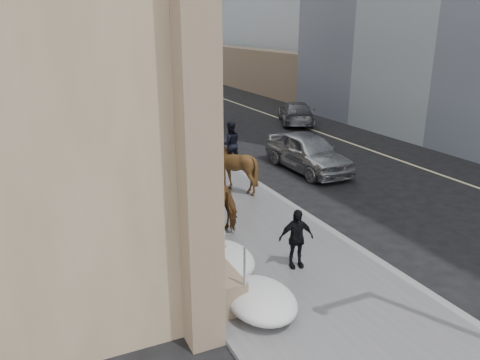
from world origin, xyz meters
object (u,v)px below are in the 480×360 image
object	(u,v)px
mounted_horse_left	(215,193)
pedestrian	(296,238)
mounted_horse_right	(232,162)
car_grey	(296,113)
car_silver	(308,152)

from	to	relation	value
mounted_horse_left	pedestrian	xyz separation A→B (m)	(0.83, -3.57, -0.23)
mounted_horse_right	car_grey	bearing A→B (deg)	-121.94
mounted_horse_right	pedestrian	bearing A→B (deg)	91.00
mounted_horse_right	car_silver	world-z (taller)	mounted_horse_right
mounted_horse_right	car_grey	size ratio (longest dim) A/B	0.54
mounted_horse_right	car_grey	distance (m)	14.15
mounted_horse_right	car_silver	distance (m)	4.52
mounted_horse_left	car_silver	world-z (taller)	mounted_horse_left
mounted_horse_right	car_silver	bearing A→B (deg)	-153.42
mounted_horse_left	pedestrian	size ratio (longest dim) A/B	1.63
car_grey	mounted_horse_right	bearing A→B (deg)	73.08
car_grey	pedestrian	bearing A→B (deg)	83.06
pedestrian	car_grey	world-z (taller)	pedestrian
pedestrian	car_grey	xyz separation A→B (m)	(10.23, 16.85, -0.21)
pedestrian	car_silver	world-z (taller)	pedestrian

